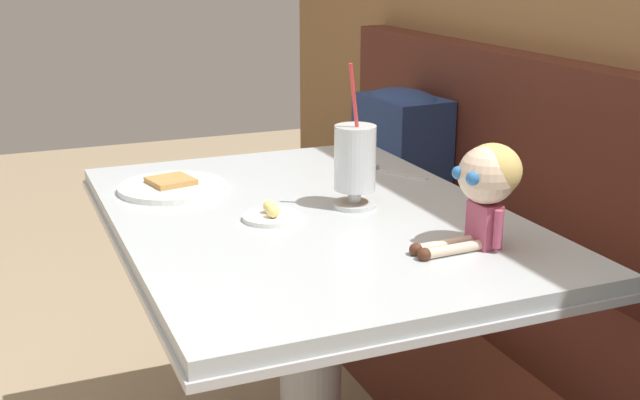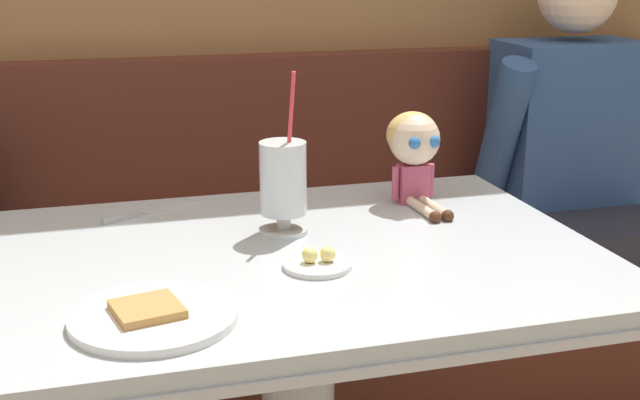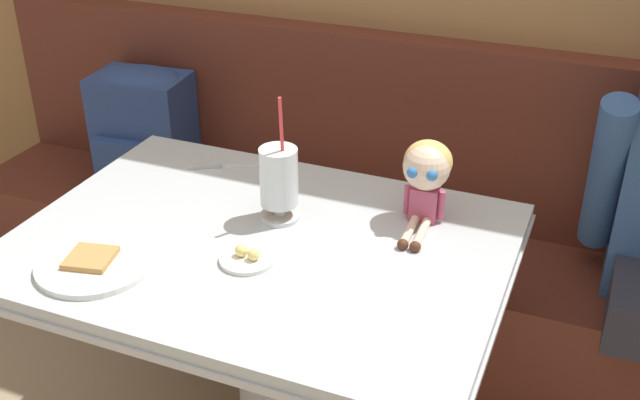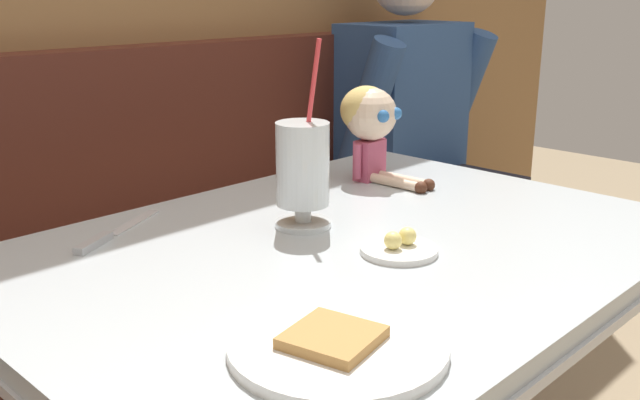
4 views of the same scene
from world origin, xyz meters
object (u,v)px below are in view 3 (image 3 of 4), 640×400
at_px(milkshake_glass, 277,180).
at_px(backpack, 143,126).
at_px(toast_plate, 94,263).
at_px(butter_saucer, 247,258).
at_px(butter_knife, 217,166).
at_px(seated_doll, 426,171).

relative_size(milkshake_glass, backpack, 0.78).
distance_m(toast_plate, milkshake_glass, 0.45).
distance_m(butter_saucer, backpack, 1.02).
height_order(butter_knife, backpack, backpack).
bearing_deg(butter_saucer, butter_knife, 126.85).
bearing_deg(toast_plate, backpack, 118.25).
xyz_separation_m(toast_plate, seated_doll, (0.59, 0.46, 0.12)).
bearing_deg(backpack, butter_knife, -34.61).
bearing_deg(backpack, toast_plate, -61.75).
height_order(milkshake_glass, backpack, milkshake_glass).
bearing_deg(butter_saucer, backpack, 136.87).
bearing_deg(butter_saucer, toast_plate, -154.00).
height_order(milkshake_glass, butter_saucer, milkshake_glass).
distance_m(butter_knife, backpack, 0.56).
relative_size(toast_plate, milkshake_glass, 0.79).
relative_size(milkshake_glass, butter_saucer, 2.63).
xyz_separation_m(butter_knife, seated_doll, (0.59, -0.06, 0.12)).
xyz_separation_m(milkshake_glass, butter_saucer, (0.02, -0.20, -0.09)).
bearing_deg(butter_saucer, milkshake_glass, 95.17).
distance_m(toast_plate, backpack, 0.95).
distance_m(milkshake_glass, backpack, 0.90).
bearing_deg(seated_doll, butter_saucer, -133.54).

